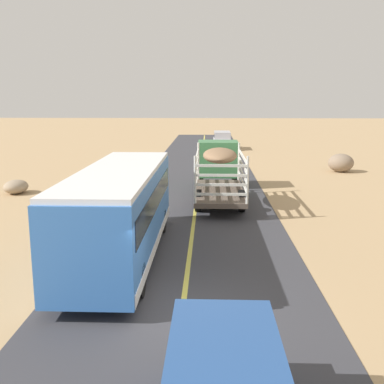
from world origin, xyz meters
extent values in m
plane|color=tan|center=(0.00, 0.00, 0.00)|extent=(240.00, 240.00, 0.00)
cube|color=#38383D|center=(0.00, 0.00, 0.01)|extent=(8.00, 120.00, 0.02)
cube|color=#D8CC4C|center=(0.00, 0.00, 0.02)|extent=(0.16, 117.60, 0.00)
cube|color=#264C8C|center=(0.94, -5.33, 1.55)|extent=(1.75, 3.59, 0.80)
cube|color=#192333|center=(0.94, -5.33, 1.57)|extent=(1.79, 3.22, 0.44)
cylinder|color=black|center=(0.12, -3.75, 0.40)|extent=(0.26, 0.76, 0.76)
cylinder|color=black|center=(1.76, -3.75, 0.40)|extent=(0.26, 0.76, 0.76)
cube|color=#3F7F4C|center=(1.24, 17.76, 1.82)|extent=(2.50, 2.20, 2.20)
cube|color=#192333|center=(1.24, 17.76, 2.27)|extent=(2.53, 1.54, 0.70)
cube|color=brown|center=(1.24, 12.36, 0.72)|extent=(2.50, 6.40, 0.24)
cylinder|color=silver|center=(0.05, 15.50, 1.94)|extent=(0.12, 0.12, 2.20)
cylinder|color=silver|center=(2.43, 15.50, 1.94)|extent=(0.12, 0.12, 2.20)
cylinder|color=silver|center=(0.05, 9.22, 1.94)|extent=(0.12, 0.12, 2.20)
cylinder|color=silver|center=(2.43, 9.22, 1.94)|extent=(0.12, 0.12, 2.20)
cube|color=silver|center=(0.03, 12.36, 1.28)|extent=(0.08, 6.30, 0.12)
cube|color=silver|center=(2.45, 12.36, 1.28)|extent=(0.08, 6.30, 0.12)
cube|color=silver|center=(1.24, 9.20, 1.28)|extent=(2.40, 0.08, 0.12)
cube|color=silver|center=(0.03, 12.36, 1.72)|extent=(0.08, 6.30, 0.12)
cube|color=silver|center=(2.45, 12.36, 1.72)|extent=(0.08, 6.30, 0.12)
cube|color=silver|center=(1.24, 9.20, 1.72)|extent=(2.40, 0.08, 0.12)
cube|color=silver|center=(0.03, 12.36, 2.16)|extent=(0.08, 6.30, 0.12)
cube|color=silver|center=(2.45, 12.36, 2.16)|extent=(0.08, 6.30, 0.12)
cube|color=silver|center=(1.24, 9.20, 2.16)|extent=(2.40, 0.08, 0.12)
cube|color=silver|center=(0.03, 12.36, 2.60)|extent=(0.08, 6.30, 0.12)
cube|color=silver|center=(2.45, 12.36, 2.60)|extent=(0.08, 6.30, 0.12)
cube|color=silver|center=(1.24, 9.20, 2.60)|extent=(2.40, 0.08, 0.12)
ellipsoid|color=#8C6B4C|center=(1.24, 12.36, 2.69)|extent=(1.75, 3.84, 0.70)
cylinder|color=black|center=(0.15, 17.76, 0.57)|extent=(0.32, 1.10, 1.10)
cylinder|color=black|center=(2.33, 17.76, 0.57)|extent=(0.32, 1.10, 1.10)
cylinder|color=black|center=(0.15, 11.08, 0.57)|extent=(0.32, 1.10, 1.10)
cylinder|color=black|center=(2.33, 11.08, 0.57)|extent=(0.32, 1.10, 1.10)
cube|color=#3872C6|center=(-2.40, 4.06, 1.72)|extent=(2.50, 10.00, 2.70)
cube|color=white|center=(-2.40, 4.06, 3.15)|extent=(2.45, 9.80, 0.16)
cube|color=#192333|center=(-2.40, 4.06, 2.19)|extent=(2.54, 9.20, 0.80)
cube|color=silver|center=(-2.40, 4.06, 0.57)|extent=(2.53, 9.80, 0.36)
cylinder|color=black|center=(-3.50, 7.31, 0.52)|extent=(0.30, 1.00, 1.00)
cylinder|color=black|center=(-1.30, 7.31, 0.52)|extent=(0.30, 1.00, 1.00)
cylinder|color=black|center=(-3.50, 0.81, 0.52)|extent=(0.30, 1.00, 1.00)
cylinder|color=black|center=(-1.30, 0.81, 0.52)|extent=(0.30, 1.00, 1.00)
cube|color=silver|center=(2.12, 40.05, 0.70)|extent=(1.90, 4.60, 0.90)
cube|color=silver|center=(2.12, 39.90, 1.55)|extent=(1.75, 3.59, 0.80)
cube|color=#192333|center=(2.12, 39.90, 1.57)|extent=(1.79, 3.22, 0.44)
cube|color=silver|center=(2.12, 37.83, 0.37)|extent=(1.86, 0.20, 0.24)
cube|color=red|center=(1.29, 37.77, 0.88)|extent=(0.16, 0.06, 0.14)
cube|color=red|center=(2.95, 37.77, 0.88)|extent=(0.16, 0.06, 0.14)
cylinder|color=black|center=(1.30, 41.47, 0.40)|extent=(0.26, 0.76, 0.76)
cylinder|color=black|center=(2.94, 41.47, 0.40)|extent=(0.26, 0.76, 0.76)
cylinder|color=black|center=(1.30, 38.62, 0.40)|extent=(0.26, 0.76, 0.76)
cylinder|color=black|center=(2.94, 38.62, 0.40)|extent=(0.26, 0.76, 0.76)
ellipsoid|color=#84705B|center=(10.83, 24.14, 0.70)|extent=(1.92, 1.89, 1.41)
ellipsoid|color=gray|center=(-10.83, 15.13, 0.41)|extent=(1.38, 1.71, 0.82)
camera|label=1|loc=(0.68, -11.53, 5.61)|focal=43.26mm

